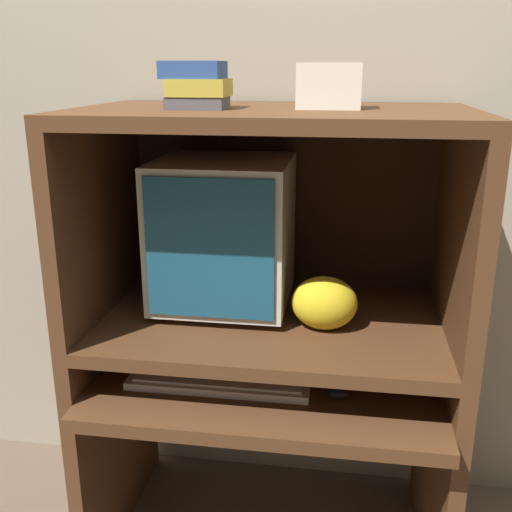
{
  "coord_description": "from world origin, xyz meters",
  "views": [
    {
      "loc": [
        0.19,
        -1.21,
        1.4
      ],
      "look_at": [
        -0.04,
        0.31,
        0.91
      ],
      "focal_mm": 42.0,
      "sensor_mm": 36.0,
      "label": 1
    }
  ],
  "objects_px": {
    "snack_bag": "(324,303)",
    "keyboard": "(219,381)",
    "book_stack": "(197,84)",
    "mouse": "(339,393)",
    "storage_box": "(329,86)",
    "crt_monitor": "(224,232)"
  },
  "relations": [
    {
      "from": "keyboard",
      "to": "storage_box",
      "type": "relative_size",
      "value": 3.11
    },
    {
      "from": "storage_box",
      "to": "crt_monitor",
      "type": "bearing_deg",
      "value": 167.52
    },
    {
      "from": "snack_bag",
      "to": "keyboard",
      "type": "bearing_deg",
      "value": -159.74
    },
    {
      "from": "crt_monitor",
      "to": "mouse",
      "type": "relative_size",
      "value": 7.04
    },
    {
      "from": "book_stack",
      "to": "storage_box",
      "type": "bearing_deg",
      "value": 9.38
    },
    {
      "from": "crt_monitor",
      "to": "keyboard",
      "type": "bearing_deg",
      "value": -83.1
    },
    {
      "from": "snack_bag",
      "to": "book_stack",
      "type": "distance_m",
      "value": 0.64
    },
    {
      "from": "book_stack",
      "to": "snack_bag",
      "type": "bearing_deg",
      "value": -1.27
    },
    {
      "from": "crt_monitor",
      "to": "mouse",
      "type": "height_order",
      "value": "crt_monitor"
    },
    {
      "from": "mouse",
      "to": "book_stack",
      "type": "xyz_separation_m",
      "value": [
        -0.38,
        0.12,
        0.75
      ]
    },
    {
      "from": "keyboard",
      "to": "book_stack",
      "type": "height_order",
      "value": "book_stack"
    },
    {
      "from": "keyboard",
      "to": "book_stack",
      "type": "relative_size",
      "value": 3.02
    },
    {
      "from": "snack_bag",
      "to": "storage_box",
      "type": "bearing_deg",
      "value": 98.62
    },
    {
      "from": "snack_bag",
      "to": "storage_box",
      "type": "relative_size",
      "value": 1.12
    },
    {
      "from": "crt_monitor",
      "to": "book_stack",
      "type": "relative_size",
      "value": 2.66
    },
    {
      "from": "crt_monitor",
      "to": "keyboard",
      "type": "relative_size",
      "value": 0.88
    },
    {
      "from": "crt_monitor",
      "to": "book_stack",
      "type": "xyz_separation_m",
      "value": [
        -0.04,
        -0.12,
        0.4
      ]
    },
    {
      "from": "mouse",
      "to": "crt_monitor",
      "type": "bearing_deg",
      "value": 145.03
    },
    {
      "from": "snack_bag",
      "to": "storage_box",
      "type": "xyz_separation_m",
      "value": [
        -0.01,
        0.06,
        0.55
      ]
    },
    {
      "from": "mouse",
      "to": "storage_box",
      "type": "distance_m",
      "value": 0.76
    },
    {
      "from": "mouse",
      "to": "storage_box",
      "type": "relative_size",
      "value": 0.39
    },
    {
      "from": "crt_monitor",
      "to": "snack_bag",
      "type": "relative_size",
      "value": 2.44
    }
  ]
}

